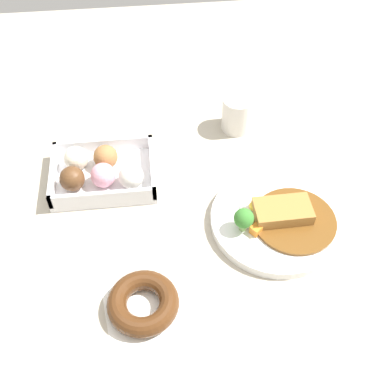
# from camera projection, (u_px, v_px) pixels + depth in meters

# --- Properties ---
(ground_plane) EXTENTS (1.60, 1.60, 0.00)m
(ground_plane) POSITION_uv_depth(u_px,v_px,m) (196.00, 214.00, 0.92)
(ground_plane) COLOR #B2A893
(curry_plate) EXTENTS (0.24, 0.24, 0.07)m
(curry_plate) POSITION_uv_depth(u_px,v_px,m) (277.00, 219.00, 0.89)
(curry_plate) COLOR white
(curry_plate) RESTS_ON ground_plane
(donut_box) EXTENTS (0.20, 0.15, 0.06)m
(donut_box) POSITION_uv_depth(u_px,v_px,m) (101.00, 172.00, 0.95)
(donut_box) COLOR white
(donut_box) RESTS_ON ground_plane
(chocolate_ring_donut) EXTENTS (0.14, 0.14, 0.03)m
(chocolate_ring_donut) POSITION_uv_depth(u_px,v_px,m) (143.00, 303.00, 0.78)
(chocolate_ring_donut) COLOR white
(chocolate_ring_donut) RESTS_ON ground_plane
(coffee_mug) EXTENTS (0.07, 0.07, 0.08)m
(coffee_mug) POSITION_uv_depth(u_px,v_px,m) (238.00, 114.00, 1.05)
(coffee_mug) COLOR silver
(coffee_mug) RESTS_ON ground_plane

